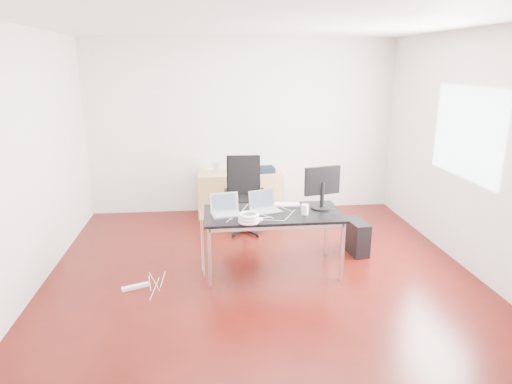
{
  "coord_description": "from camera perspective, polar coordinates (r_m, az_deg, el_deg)",
  "views": [
    {
      "loc": [
        -0.6,
        -4.92,
        2.42
      ],
      "look_at": [
        0.0,
        0.55,
        0.85
      ],
      "focal_mm": 32.0,
      "sensor_mm": 36.0,
      "label": 1
    }
  ],
  "objects": [
    {
      "name": "cup_brown",
      "position": [
        5.37,
        6.24,
        -1.98
      ],
      "size": [
        0.09,
        0.09,
        0.1
      ],
      "primitive_type": "cylinder",
      "rotation": [
        0.0,
        0.0,
        -0.17
      ],
      "color": "brown",
      "rests_on": "desk"
    },
    {
      "name": "keyboard",
      "position": [
        5.59,
        3.23,
        -1.58
      ],
      "size": [
        0.45,
        0.18,
        0.02
      ],
      "primitive_type": "cube",
      "rotation": [
        0.0,
        0.0,
        -0.08
      ],
      "color": "white",
      "rests_on": "desk"
    },
    {
      "name": "power_adapter",
      "position": [
        5.06,
        0.39,
        -3.45
      ],
      "size": [
        0.09,
        0.09,
        0.03
      ],
      "primitive_type": "cube",
      "rotation": [
        0.0,
        0.0,
        -0.38
      ],
      "color": "white",
      "rests_on": "desk"
    },
    {
      "name": "filing_cabinet_right",
      "position": [
        7.51,
        1.37,
        -0.09
      ],
      "size": [
        0.5,
        0.5,
        0.7
      ],
      "primitive_type": "cube",
      "color": "tan",
      "rests_on": "ground"
    },
    {
      "name": "laptop_right",
      "position": [
        5.37,
        1.05,
        -1.79
      ],
      "size": [
        0.4,
        0.35,
        0.23
      ],
      "rotation": [
        0.0,
        0.0,
        0.35
      ],
      "color": "silver",
      "rests_on": "desk"
    },
    {
      "name": "power_strip",
      "position": [
        5.35,
        -14.84,
        -11.37
      ],
      "size": [
        0.3,
        0.17,
        0.04
      ],
      "primitive_type": "cube",
      "rotation": [
        0.0,
        0.0,
        0.38
      ],
      "color": "white",
      "rests_on": "ground"
    },
    {
      "name": "pc_tower",
      "position": [
        6.13,
        12.4,
        -5.51
      ],
      "size": [
        0.26,
        0.47,
        0.44
      ],
      "primitive_type": "cube",
      "rotation": [
        0.0,
        0.0,
        0.14
      ],
      "color": "black",
      "rests_on": "ground"
    },
    {
      "name": "wastebasket",
      "position": [
        7.53,
        0.77,
        -1.72
      ],
      "size": [
        0.26,
        0.26,
        0.28
      ],
      "primitive_type": "cylinder",
      "rotation": [
        0.0,
        0.0,
        0.08
      ],
      "color": "black",
      "rests_on": "ground"
    },
    {
      "name": "cable_coil",
      "position": [
        4.98,
        -0.9,
        -3.28
      ],
      "size": [
        0.24,
        0.24,
        0.11
      ],
      "rotation": [
        0.0,
        0.0,
        0.1
      ],
      "color": "white",
      "rests_on": "desk"
    },
    {
      "name": "office_chair",
      "position": [
        6.69,
        -1.51,
        0.16
      ],
      "size": [
        0.5,
        0.52,
        1.08
      ],
      "rotation": [
        0.0,
        0.0,
        -0.04
      ],
      "color": "black",
      "rests_on": "ground"
    },
    {
      "name": "navy_garment",
      "position": [
        7.4,
        1.09,
        2.83
      ],
      "size": [
        0.33,
        0.27,
        0.09
      ],
      "primitive_type": "cube",
      "rotation": [
        0.0,
        0.0,
        0.12
      ],
      "color": "black",
      "rests_on": "filing_cabinet_right"
    },
    {
      "name": "room_shell",
      "position": [
        5.07,
        1.09,
        4.34
      ],
      "size": [
        5.0,
        5.0,
        5.0
      ],
      "color": "#3B0A06",
      "rests_on": "ground"
    },
    {
      "name": "filing_cabinet_left",
      "position": [
        7.45,
        -5.32,
        -0.29
      ],
      "size": [
        0.5,
        0.5,
        0.7
      ],
      "primitive_type": "cube",
      "color": "tan",
      "rests_on": "ground"
    },
    {
      "name": "cup_white",
      "position": [
        5.27,
        6.12,
        -2.19
      ],
      "size": [
        0.1,
        0.1,
        0.12
      ],
      "primitive_type": "cylinder",
      "rotation": [
        0.0,
        0.0,
        0.21
      ],
      "color": "white",
      "rests_on": "desk"
    },
    {
      "name": "desk",
      "position": [
        5.35,
        2.11,
        -3.11
      ],
      "size": [
        1.6,
        0.8,
        0.73
      ],
      "color": "black",
      "rests_on": "ground"
    },
    {
      "name": "speaker",
      "position": [
        7.37,
        -4.97,
        3.08
      ],
      "size": [
        0.1,
        0.09,
        0.18
      ],
      "primitive_type": "cube",
      "rotation": [
        0.0,
        0.0,
        -0.15
      ],
      "color": "#9E9E9E",
      "rests_on": "filing_cabinet_left"
    },
    {
      "name": "laptop_left",
      "position": [
        5.27,
        -3.83,
        -2.2
      ],
      "size": [
        0.37,
        0.3,
        0.23
      ],
      "rotation": [
        0.0,
        0.0,
        0.16
      ],
      "color": "silver",
      "rests_on": "desk"
    },
    {
      "name": "monitor",
      "position": [
        5.47,
        8.28,
        0.85
      ],
      "size": [
        0.45,
        0.26,
        0.51
      ],
      "rotation": [
        0.0,
        0.0,
        0.25
      ],
      "color": "black",
      "rests_on": "desk"
    }
  ]
}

